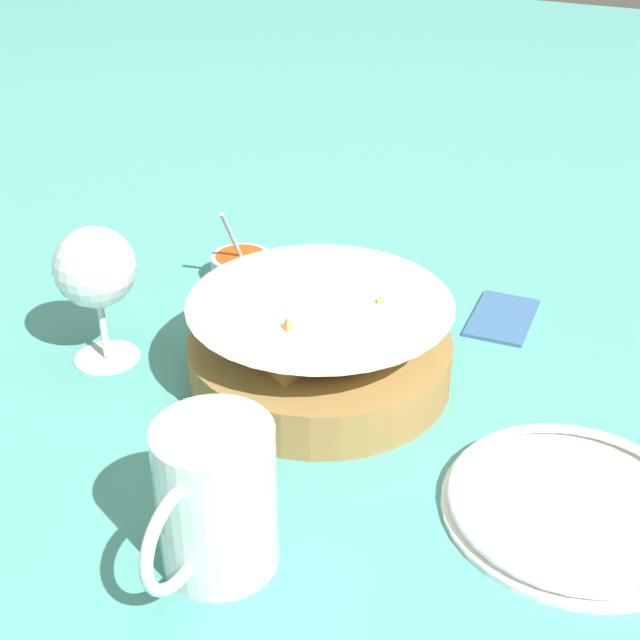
# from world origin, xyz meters

# --- Properties ---
(ground_plane) EXTENTS (4.00, 4.00, 0.00)m
(ground_plane) POSITION_xyz_m (0.00, 0.00, 0.00)
(ground_plane) COLOR teal
(food_basket) EXTENTS (0.25, 0.25, 0.10)m
(food_basket) POSITION_xyz_m (-0.03, -0.04, 0.04)
(food_basket) COLOR olive
(food_basket) RESTS_ON ground_plane
(sauce_cup) EXTENTS (0.07, 0.07, 0.10)m
(sauce_cup) POSITION_xyz_m (-0.17, -0.21, 0.02)
(sauce_cup) COLOR #B7B7BC
(sauce_cup) RESTS_ON ground_plane
(wine_glass) EXTENTS (0.08, 0.08, 0.14)m
(wine_glass) POSITION_xyz_m (0.03, -0.24, 0.10)
(wine_glass) COLOR silver
(wine_glass) RESTS_ON ground_plane
(beer_mug) EXTENTS (0.13, 0.08, 0.12)m
(beer_mug) POSITION_xyz_m (0.21, 0.00, 0.05)
(beer_mug) COLOR silver
(beer_mug) RESTS_ON ground_plane
(side_plate) EXTENTS (0.20, 0.20, 0.01)m
(side_plate) POSITION_xyz_m (0.05, 0.22, 0.01)
(side_plate) COLOR white
(side_plate) RESTS_ON ground_plane
(napkin) EXTENTS (0.11, 0.07, 0.01)m
(napkin) POSITION_xyz_m (-0.22, 0.08, 0.00)
(napkin) COLOR #38608E
(napkin) RESTS_ON ground_plane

